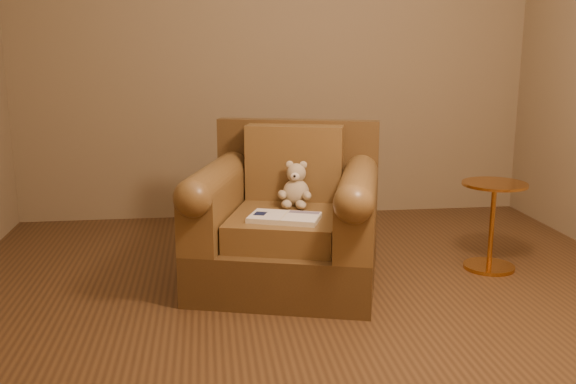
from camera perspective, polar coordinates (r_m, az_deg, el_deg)
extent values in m
plane|color=#4F331B|center=(3.33, 2.86, -10.63)|extent=(4.00, 4.00, 0.00)
cube|color=#867252|center=(5.04, -1.11, 13.07)|extent=(4.00, 0.02, 2.70)
cube|color=#867252|center=(1.15, 22.10, 13.40)|extent=(4.00, 0.02, 2.70)
cube|color=#50371A|center=(3.68, -0.10, -6.01)|extent=(1.21, 1.18, 0.28)
cube|color=#50371A|center=(3.97, 0.85, 2.03)|extent=(0.98, 0.37, 0.61)
cube|color=brown|center=(3.57, -0.23, -3.02)|extent=(0.75, 0.83, 0.15)
cube|color=brown|center=(3.83, 0.58, 2.63)|extent=(0.60, 0.31, 0.45)
cube|color=brown|center=(3.63, -6.42, -1.46)|extent=(0.43, 0.86, 0.32)
cube|color=brown|center=(3.50, 6.18, -1.95)|extent=(0.43, 0.86, 0.32)
cylinder|color=brown|center=(3.59, -6.48, 0.99)|extent=(0.43, 0.86, 0.20)
cylinder|color=brown|center=(3.47, 6.24, 0.58)|extent=(0.43, 0.86, 0.20)
ellipsoid|color=tan|center=(3.70, 0.71, -0.06)|extent=(0.15, 0.14, 0.16)
sphere|color=tan|center=(3.69, 0.74, 1.69)|extent=(0.11, 0.11, 0.11)
ellipsoid|color=tan|center=(3.69, 0.14, 2.45)|extent=(0.05, 0.03, 0.05)
ellipsoid|color=tan|center=(3.68, 1.36, 2.41)|extent=(0.05, 0.03, 0.05)
ellipsoid|color=beige|center=(3.64, 0.62, 1.38)|extent=(0.05, 0.04, 0.05)
sphere|color=black|center=(3.62, 0.59, 1.42)|extent=(0.02, 0.02, 0.02)
ellipsoid|color=tan|center=(3.65, -0.53, -0.24)|extent=(0.05, 0.10, 0.05)
ellipsoid|color=tan|center=(3.63, 1.69, -0.32)|extent=(0.05, 0.10, 0.05)
ellipsoid|color=tan|center=(3.63, -0.14, -1.10)|extent=(0.06, 0.10, 0.05)
ellipsoid|color=tan|center=(3.62, 1.16, -1.15)|extent=(0.06, 0.10, 0.05)
cube|color=beige|center=(3.39, -0.32, -2.31)|extent=(0.42, 0.33, 0.03)
cube|color=white|center=(3.41, -1.82, -1.99)|extent=(0.24, 0.27, 0.00)
cube|color=white|center=(3.37, 1.19, -2.17)|extent=(0.24, 0.27, 0.00)
cube|color=beige|center=(3.39, -0.32, -2.07)|extent=(0.08, 0.21, 0.00)
cube|color=#0F1638|center=(3.42, -2.48, -1.92)|extent=(0.08, 0.09, 0.00)
cube|color=slate|center=(3.44, 1.46, -1.82)|extent=(0.17, 0.10, 0.00)
cylinder|color=#C78236|center=(4.13, 17.42, -6.35)|extent=(0.31, 0.31, 0.02)
cylinder|color=#C78236|center=(4.06, 17.66, -2.91)|extent=(0.03, 0.03, 0.50)
cylinder|color=#C78236|center=(4.00, 17.91, 0.67)|extent=(0.38, 0.38, 0.02)
cylinder|color=#C78236|center=(4.00, 17.90, 0.50)|extent=(0.03, 0.03, 0.02)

